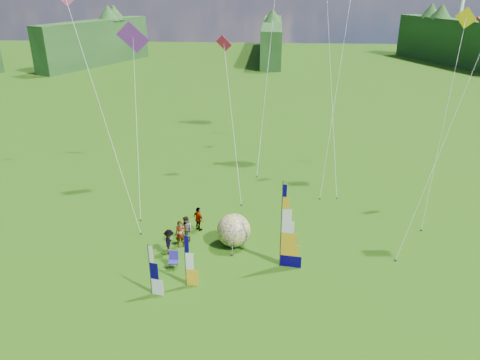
# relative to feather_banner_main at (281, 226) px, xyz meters

# --- Properties ---
(ground) EXTENTS (220.00, 220.00, 0.00)m
(ground) POSITION_rel_feather_banner_main_xyz_m (-1.50, -3.52, -2.76)
(ground) COLOR #307012
(ground) RESTS_ON ground
(treeline_ring) EXTENTS (210.00, 210.00, 8.00)m
(treeline_ring) POSITION_rel_feather_banner_main_xyz_m (-1.50, -3.52, 1.24)
(treeline_ring) COLOR #295823
(treeline_ring) RESTS_ON ground
(feather_banner_main) EXTENTS (1.48, 0.31, 5.52)m
(feather_banner_main) POSITION_rel_feather_banner_main_xyz_m (0.00, 0.00, 0.00)
(feather_banner_main) COLOR #06004D
(feather_banner_main) RESTS_ON ground
(side_banner_left) EXTENTS (0.93, 0.16, 3.29)m
(side_banner_left) POSITION_rel_feather_banner_main_xyz_m (-5.40, -2.41, -1.11)
(side_banner_left) COLOR gold
(side_banner_left) RESTS_ON ground
(side_banner_far) EXTENTS (0.93, 0.31, 3.14)m
(side_banner_far) POSITION_rel_feather_banner_main_xyz_m (-7.20, -3.35, -1.19)
(side_banner_far) COLOR white
(side_banner_far) RESTS_ON ground
(bol_inflatable) EXTENTS (2.35, 2.35, 2.23)m
(bol_inflatable) POSITION_rel_feather_banner_main_xyz_m (-3.05, 2.21, -1.65)
(bol_inflatable) COLOR navy
(bol_inflatable) RESTS_ON ground
(spectator_a) EXTENTS (0.76, 0.58, 1.86)m
(spectator_a) POSITION_rel_feather_banner_main_xyz_m (-6.52, 1.77, -1.83)
(spectator_a) COLOR #66594C
(spectator_a) RESTS_ON ground
(spectator_b) EXTENTS (0.97, 0.85, 1.81)m
(spectator_b) POSITION_rel_feather_banner_main_xyz_m (-6.26, 2.50, -1.86)
(spectator_b) COLOR #66594C
(spectator_b) RESTS_ON ground
(spectator_c) EXTENTS (0.54, 1.15, 1.72)m
(spectator_c) POSITION_rel_feather_banner_main_xyz_m (-7.08, 0.86, -1.90)
(spectator_c) COLOR #66594C
(spectator_c) RESTS_ON ground
(spectator_d) EXTENTS (1.05, 1.02, 1.78)m
(spectator_d) POSITION_rel_feather_banner_main_xyz_m (-5.68, 4.01, -1.87)
(spectator_d) COLOR #66594C
(spectator_d) RESTS_ON ground
(camp_chair) EXTENTS (0.66, 0.66, 1.08)m
(camp_chair) POSITION_rel_feather_banner_main_xyz_m (-6.49, -0.75, -2.22)
(camp_chair) COLOR navy
(camp_chair) RESTS_ON ground
(kite_whale) EXTENTS (8.61, 15.62, 19.45)m
(kite_whale) POSITION_rel_feather_banner_main_xyz_m (4.07, 15.66, 6.96)
(kite_whale) COLOR black
(kite_whale) RESTS_ON ground
(kite_rainbow_delta) EXTENTS (6.96, 12.32, 14.18)m
(kite_rainbow_delta) POSITION_rel_feather_banner_main_xyz_m (-10.98, 8.88, 4.33)
(kite_rainbow_delta) COLOR #F23940
(kite_rainbow_delta) RESTS_ON ground
(kite_parafoil) EXTENTS (8.72, 8.34, 15.77)m
(kite_parafoil) POSITION_rel_feather_banner_main_xyz_m (9.70, 3.26, 5.12)
(kite_parafoil) COLOR red
(kite_parafoil) RESTS_ON ground
(small_kite_red) EXTENTS (6.70, 11.68, 12.36)m
(small_kite_red) POSITION_rel_feather_banner_main_xyz_m (-4.03, 12.42, 3.42)
(small_kite_red) COLOR #ED1E44
(small_kite_red) RESTS_ON ground
(small_kite_orange) EXTENTS (7.07, 11.16, 18.04)m
(small_kite_orange) POSITION_rel_feather_banner_main_xyz_m (4.43, 13.65, 6.26)
(small_kite_orange) COLOR #FF3F00
(small_kite_orange) RESTS_ON ground
(small_kite_yellow) EXTENTS (5.85, 9.02, 15.04)m
(small_kite_yellow) POSITION_rel_feather_banner_main_xyz_m (11.31, 8.14, 4.76)
(small_kite_yellow) COLOR yellow
(small_kite_yellow) RESTS_ON ground
(small_kite_pink) EXTENTS (9.89, 9.92, 16.30)m
(small_kite_pink) POSITION_rel_feather_banner_main_xyz_m (-12.36, 5.93, 5.39)
(small_kite_pink) COLOR #F24F93
(small_kite_pink) RESTS_ON ground
(small_kite_green) EXTENTS (7.39, 14.22, 16.90)m
(small_kite_green) POSITION_rel_feather_banner_main_xyz_m (-1.36, 19.77, 5.69)
(small_kite_green) COLOR green
(small_kite_green) RESTS_ON ground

